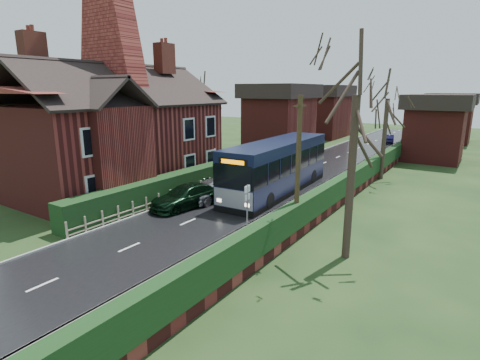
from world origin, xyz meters
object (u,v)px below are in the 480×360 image
Objects in this scene: car_silver at (212,189)px; car_green at (186,196)px; brick_house at (117,128)px; telegraph_pole at (298,169)px; bus at (277,167)px; bus_stop_sign at (247,204)px.

car_silver reaches higher than car_green.
car_silver is at bearing 10.12° from brick_house.
brick_house is at bearing -168.11° from car_silver.
brick_house is 7.86m from car_green.
car_green is 8.16m from telegraph_pole.
brick_house reaches higher than car_silver.
brick_house reaches higher than car_green.
bus is at bearing 132.93° from telegraph_pole.
bus is 2.82× the size of car_silver.
bus is 4.36× the size of bus_stop_sign.
car_silver is (7.23, 1.29, -3.66)m from brick_house.
brick_house is 14.66m from telegraph_pole.
car_silver is at bearing 91.67° from car_green.
bus is 2.52× the size of car_green.
brick_house is at bearing -154.18° from bus.
telegraph_pole is at bearing -20.22° from car_silver.
brick_house is 3.11× the size of car_green.
car_green is 0.70× the size of telegraph_pole.
brick_house is 8.21m from car_silver.
bus reaches higher than car_silver.
brick_house is 5.39× the size of bus_stop_sign.
bus is at bearing 75.17° from car_green.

